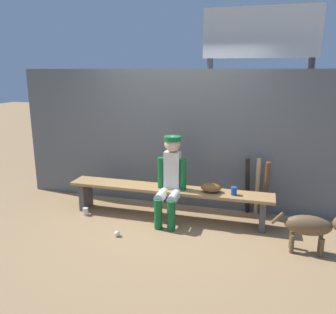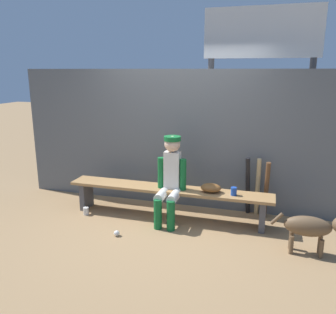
{
  "view_description": "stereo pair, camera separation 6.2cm",
  "coord_description": "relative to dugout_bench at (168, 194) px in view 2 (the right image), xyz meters",
  "views": [
    {
      "loc": [
        1.26,
        -4.45,
        2.07
      ],
      "look_at": [
        0.0,
        0.0,
        0.9
      ],
      "focal_mm": 36.89,
      "sensor_mm": 36.0,
      "label": 1
    },
    {
      "loc": [
        1.32,
        -4.43,
        2.07
      ],
      "look_at": [
        0.0,
        0.0,
        0.9
      ],
      "focal_mm": 36.89,
      "sensor_mm": 36.0,
      "label": 2
    }
  ],
  "objects": [
    {
      "name": "ground_plane",
      "position": [
        0.0,
        0.0,
        -0.36
      ],
      "size": [
        30.0,
        30.0,
        0.0
      ],
      "primitive_type": "plane",
      "color": "#9E7A51"
    },
    {
      "name": "baseball",
      "position": [
        -0.47,
        -0.74,
        -0.33
      ],
      "size": [
        0.07,
        0.07,
        0.07
      ],
      "primitive_type": "sphere",
      "color": "white",
      "rests_on": "ground_plane"
    },
    {
      "name": "baseball_glove",
      "position": [
        0.61,
        0.0,
        0.15
      ],
      "size": [
        0.28,
        0.2,
        0.12
      ],
      "primitive_type": "ellipsoid",
      "color": "brown",
      "rests_on": "dugout_bench"
    },
    {
      "name": "bat_wood_natural",
      "position": [
        1.22,
        0.47,
        0.07
      ],
      "size": [
        0.06,
        0.14,
        0.86
      ],
      "primitive_type": "cylinder",
      "rotation": [
        0.08,
        0.0,
        -0.0
      ],
      "color": "tan",
      "rests_on": "ground_plane"
    },
    {
      "name": "dugout_bench",
      "position": [
        0.0,
        0.0,
        0.0
      ],
      "size": [
        2.92,
        0.36,
        0.45
      ],
      "color": "#AD7F4C",
      "rests_on": "ground_plane"
    },
    {
      "name": "cup_on_ground",
      "position": [
        -1.19,
        -0.25,
        -0.31
      ],
      "size": [
        0.08,
        0.08,
        0.11
      ],
      "primitive_type": "cylinder",
      "color": "silver",
      "rests_on": "ground_plane"
    },
    {
      "name": "scoreboard",
      "position": [
        1.17,
        1.45,
        1.91
      ],
      "size": [
        2.09,
        0.27,
        3.28
      ],
      "color": "#3F3F42",
      "rests_on": "ground_plane"
    },
    {
      "name": "chainlink_fence",
      "position": [
        0.0,
        0.55,
        0.68
      ],
      "size": [
        5.17,
        0.03,
        2.09
      ],
      "primitive_type": "cube",
      "color": "#595E63",
      "rests_on": "ground_plane"
    },
    {
      "name": "bat_aluminum_black",
      "position": [
        1.08,
        0.42,
        0.08
      ],
      "size": [
        0.11,
        0.25,
        0.89
      ],
      "primitive_type": "cylinder",
      "rotation": [
        0.2,
        0.0,
        -0.19
      ],
      "color": "black",
      "rests_on": "ground_plane"
    },
    {
      "name": "bat_wood_dark",
      "position": [
        1.34,
        0.37,
        0.06
      ],
      "size": [
        0.09,
        0.17,
        0.84
      ],
      "primitive_type": "cylinder",
      "rotation": [
        0.12,
        0.0,
        0.14
      ],
      "color": "brown",
      "rests_on": "ground_plane"
    },
    {
      "name": "player_seated",
      "position": [
        0.06,
        -0.11,
        0.29
      ],
      "size": [
        0.41,
        0.55,
        1.2
      ],
      "color": "silver",
      "rests_on": "ground_plane"
    },
    {
      "name": "cup_on_bench",
      "position": [
        0.92,
        -0.03,
        0.15
      ],
      "size": [
        0.08,
        0.08,
        0.11
      ],
      "primitive_type": "cylinder",
      "color": "#1E47AD",
      "rests_on": "dugout_bench"
    },
    {
      "name": "dog",
      "position": [
        1.87,
        -0.5,
        -0.03
      ],
      "size": [
        0.84,
        0.2,
        0.49
      ],
      "color": "brown",
      "rests_on": "ground_plane"
    }
  ]
}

